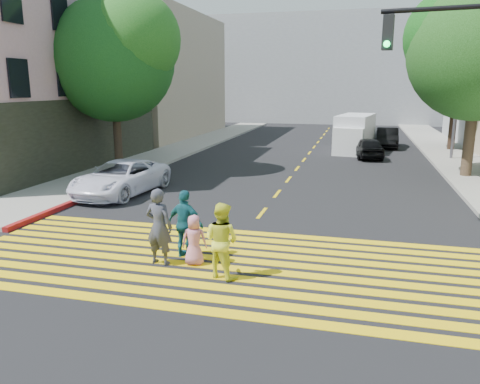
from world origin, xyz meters
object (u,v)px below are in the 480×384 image
at_px(pedestrian_extra, 185,224).
at_px(white_sedan, 121,178).
at_px(silver_car, 365,132).
at_px(white_van, 354,134).
at_px(pedestrian_child, 194,240).
at_px(pedestrian_woman, 222,240).
at_px(tree_right_far, 461,58).
at_px(pedestrian_man, 159,227).
at_px(dark_car_near, 368,148).
at_px(dark_car_parked, 387,138).
at_px(tree_left, 114,53).

distance_m(pedestrian_extra, white_sedan, 7.78).
distance_m(white_sedan, silver_car, 23.97).
bearing_deg(white_van, pedestrian_child, -89.84).
bearing_deg(pedestrian_child, pedestrian_woman, 137.34).
relative_size(tree_right_far, pedestrian_man, 4.66).
bearing_deg(dark_car_near, white_sedan, 42.79).
distance_m(tree_right_far, dark_car_parked, 6.70).
bearing_deg(pedestrian_man, pedestrian_extra, -121.56).
bearing_deg(pedestrian_woman, pedestrian_man, 6.79).
distance_m(tree_left, white_van, 15.87).
bearing_deg(white_van, white_sedan, -111.36).
bearing_deg(white_van, dark_car_near, -62.14).
xyz_separation_m(tree_right_far, pedestrian_extra, (-9.98, -22.63, -5.04)).
bearing_deg(dark_car_parked, pedestrian_man, -102.91).
xyz_separation_m(tree_left, white_sedan, (2.49, -4.58, -5.09)).
bearing_deg(pedestrian_child, silver_car, -108.04).
height_order(pedestrian_woman, pedestrian_child, pedestrian_woman).
distance_m(pedestrian_child, dark_car_parked, 24.75).
relative_size(dark_car_parked, white_van, 0.78).
bearing_deg(pedestrian_woman, tree_right_far, -90.47).
bearing_deg(dark_car_near, silver_car, -98.37).
bearing_deg(pedestrian_child, white_van, -108.87).
bearing_deg(tree_right_far, dark_car_parked, 164.97).
bearing_deg(dark_car_parked, pedestrian_child, -101.16).
bearing_deg(pedestrian_child, tree_right_far, -122.51).
bearing_deg(dark_car_parked, silver_car, 110.98).
bearing_deg(white_sedan, pedestrian_extra, -44.64).
bearing_deg(tree_right_far, pedestrian_extra, -113.80).
bearing_deg(silver_car, dark_car_parked, 118.15).
bearing_deg(dark_car_parked, white_van, -125.01).
xyz_separation_m(dark_car_parked, white_van, (-2.21, -2.95, 0.45)).
bearing_deg(white_van, pedestrian_man, -91.92).
height_order(tree_left, dark_car_parked, tree_left).
distance_m(pedestrian_man, white_sedan, 7.96).
height_order(pedestrian_man, dark_car_near, pedestrian_man).
bearing_deg(pedestrian_extra, white_sedan, -37.55).
relative_size(white_sedan, silver_car, 1.13).
bearing_deg(dark_car_near, pedestrian_man, 65.81).
relative_size(dark_car_near, silver_car, 0.86).
distance_m(pedestrian_man, pedestrian_woman, 1.72).
relative_size(pedestrian_woman, pedestrian_extra, 1.00).
relative_size(pedestrian_man, white_van, 0.36).
distance_m(dark_car_near, white_van, 2.74).
bearing_deg(pedestrian_woman, silver_car, -76.45).
xyz_separation_m(white_sedan, dark_car_parked, (10.93, 17.76, 0.02)).
xyz_separation_m(tree_left, tree_right_far, (17.47, 12.09, 0.15)).
bearing_deg(dark_car_parked, pedestrian_extra, -102.23).
xyz_separation_m(pedestrian_child, white_sedan, (-5.38, 6.36, 0.05)).
distance_m(tree_left, dark_car_parked, 19.48).
distance_m(dark_car_near, silver_car, 9.77).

